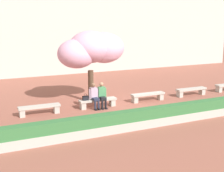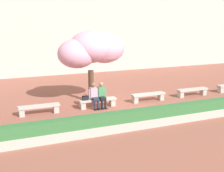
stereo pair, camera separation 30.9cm
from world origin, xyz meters
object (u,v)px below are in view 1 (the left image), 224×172
object	(u,v)px
stone_bench_near_east	(148,96)
stone_bench_east_end	(191,91)
stone_bench_near_west	(39,108)
person_seated_right	(102,94)
handbag	(85,98)
person_seated_left	(94,95)
stone_bench_center	(98,102)
cherry_tree_main	(92,49)

from	to	relation	value
stone_bench_near_east	stone_bench_east_end	xyz separation A→B (m)	(2.97, 0.00, 0.00)
stone_bench_near_west	stone_bench_near_east	world-z (taller)	same
person_seated_right	handbag	distance (m)	0.89
person_seated_left	stone_bench_center	bearing A→B (deg)	14.06
stone_bench_near_west	stone_bench_center	size ratio (longest dim) A/B	1.00
stone_bench_near_west	cherry_tree_main	distance (m)	4.21
person_seated_right	cherry_tree_main	xyz separation A→B (m)	(-0.05, 1.23, 2.17)
stone_bench_east_end	cherry_tree_main	world-z (taller)	cherry_tree_main
person_seated_right	person_seated_left	bearing A→B (deg)	-179.98
stone_bench_east_end	handbag	bearing A→B (deg)	-179.93
stone_bench_center	person_seated_right	size ratio (longest dim) A/B	1.52
stone_bench_center	stone_bench_near_east	size ratio (longest dim) A/B	1.00
cherry_tree_main	person_seated_right	bearing A→B (deg)	-87.63
stone_bench_near_west	handbag	xyz separation A→B (m)	(2.31, -0.01, 0.27)
stone_bench_near_east	stone_bench_east_end	bearing A→B (deg)	0.00
person_seated_right	cherry_tree_main	bearing A→B (deg)	92.37
stone_bench_east_end	stone_bench_near_east	bearing A→B (deg)	180.00
handbag	person_seated_right	bearing A→B (deg)	-2.95
stone_bench_center	stone_bench_east_end	distance (m)	5.95
stone_bench_east_end	stone_bench_near_west	bearing A→B (deg)	180.00
stone_bench_near_east	stone_bench_center	bearing A→B (deg)	180.00
stone_bench_near_west	person_seated_right	xyz separation A→B (m)	(3.18, -0.05, 0.39)
stone_bench_near_west	person_seated_right	world-z (taller)	person_seated_right
person_seated_left	cherry_tree_main	bearing A→B (deg)	73.14
stone_bench_east_end	person_seated_left	world-z (taller)	person_seated_left
stone_bench_east_end	person_seated_right	size ratio (longest dim) A/B	1.52
stone_bench_near_east	cherry_tree_main	bearing A→B (deg)	157.29
stone_bench_center	cherry_tree_main	world-z (taller)	cherry_tree_main
stone_bench_near_east	handbag	world-z (taller)	handbag
stone_bench_near_west	handbag	distance (m)	2.32
stone_bench_east_end	cherry_tree_main	distance (m)	6.44
stone_bench_center	handbag	size ratio (longest dim) A/B	5.77
stone_bench_near_east	person_seated_left	distance (m)	3.21
stone_bench_east_end	handbag	xyz separation A→B (m)	(-6.61, -0.01, 0.27)
stone_bench_near_east	cherry_tree_main	size ratio (longest dim) A/B	0.51
person_seated_left	handbag	xyz separation A→B (m)	(-0.45, 0.05, -0.12)
stone_bench_near_west	stone_bench_near_east	distance (m)	5.95
person_seated_left	handbag	size ratio (longest dim) A/B	3.81
stone_bench_center	person_seated_right	distance (m)	0.45
stone_bench_near_east	stone_bench_east_end	world-z (taller)	same
stone_bench_center	stone_bench_east_end	world-z (taller)	same
stone_bench_center	person_seated_left	bearing A→B (deg)	-165.94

